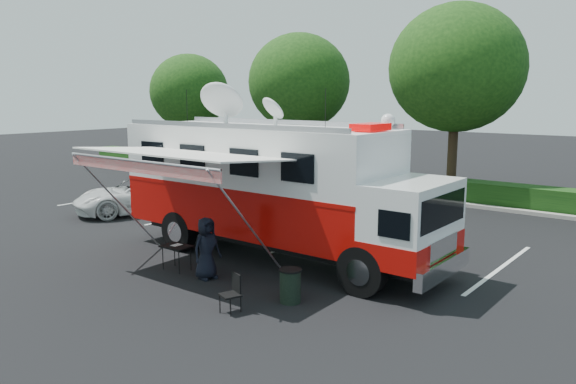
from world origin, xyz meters
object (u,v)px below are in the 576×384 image
at_px(white_suv, 140,212).
at_px(folding_table, 176,247).
at_px(command_truck, 275,187).
at_px(trash_bin, 290,286).

distance_m(white_suv, folding_table, 8.26).
bearing_deg(folding_table, command_truck, 62.29).
bearing_deg(command_truck, trash_bin, -45.22).
xyz_separation_m(command_truck, white_suv, (-8.45, 1.59, -2.10)).
relative_size(white_suv, trash_bin, 6.46).
relative_size(command_truck, trash_bin, 12.90).
bearing_deg(trash_bin, command_truck, 134.78).
xyz_separation_m(white_suv, folding_table, (7.09, -4.18, 0.64)).
height_order(command_truck, trash_bin, command_truck).
bearing_deg(command_truck, folding_table, -117.71).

